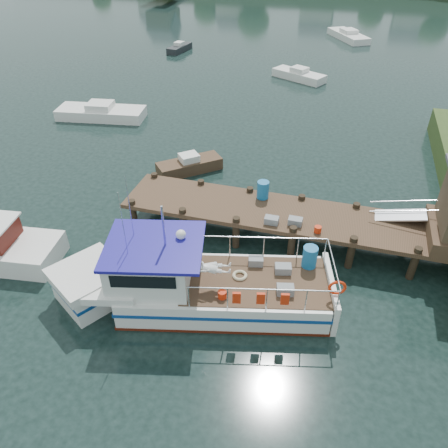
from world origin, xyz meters
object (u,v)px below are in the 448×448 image
(moored_d, at_px, (348,35))
(moored_rowboat, at_px, (189,165))
(dock, at_px, (408,215))
(moored_e, at_px, (179,48))
(moored_b, at_px, (299,75))
(moored_a, at_px, (101,112))
(lobster_boat, at_px, (189,283))

(moored_d, bearing_deg, moored_rowboat, -102.90)
(dock, relative_size, moored_e, 4.55)
(dock, xyz_separation_m, moored_e, (-21.28, 29.06, -1.88))
(moored_d, bearing_deg, moored_e, -149.80)
(moored_b, distance_m, moored_d, 16.60)
(moored_d, bearing_deg, moored_a, -120.14)
(moored_a, distance_m, moored_b, 17.96)
(moored_d, bearing_deg, dock, -85.15)
(moored_a, height_order, moored_b, moored_a)
(lobster_boat, bearing_deg, moored_rowboat, 95.92)
(moored_rowboat, height_order, moored_b, moored_rowboat)
(moored_e, bearing_deg, moored_a, -87.78)
(moored_rowboat, xyz_separation_m, moored_a, (-8.87, 5.71, 0.03))
(dock, distance_m, moored_a, 22.86)
(moored_b, distance_m, moored_e, 14.77)
(moored_d, relative_size, moored_e, 1.83)
(lobster_boat, distance_m, moored_rowboat, 10.47)
(moored_e, bearing_deg, moored_b, -24.07)
(moored_b, bearing_deg, moored_d, 69.59)
(dock, height_order, moored_d, dock)
(moored_b, bearing_deg, moored_rowboat, -109.81)
(moored_a, height_order, moored_d, moored_a)
(dock, distance_m, moored_e, 36.07)
(dock, xyz_separation_m, moored_b, (-7.70, 23.25, -1.85))
(moored_a, bearing_deg, moored_d, 72.13)
(moored_rowboat, distance_m, moored_a, 10.55)
(dock, relative_size, moored_rowboat, 4.58)
(lobster_boat, height_order, moored_d, lobster_boat)
(moored_e, bearing_deg, moored_rowboat, -68.81)
(moored_d, xyz_separation_m, moored_e, (-17.00, -10.43, -0.05))
(dock, relative_size, moored_a, 2.54)
(dock, bearing_deg, moored_b, 108.32)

